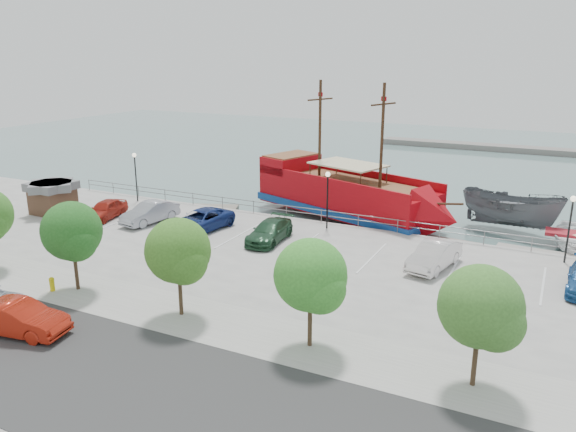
% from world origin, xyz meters
% --- Properties ---
extents(ground, '(160.00, 160.00, 0.00)m').
position_xyz_m(ground, '(0.00, 0.00, -1.00)').
color(ground, slate).
extents(street, '(100.00, 8.00, 0.04)m').
position_xyz_m(street, '(0.00, -16.00, 0.01)').
color(street, '#323232').
rests_on(street, land_slab).
extents(sidewalk, '(100.00, 4.00, 0.05)m').
position_xyz_m(sidewalk, '(0.00, -10.00, 0.01)').
color(sidewalk, gray).
rests_on(sidewalk, land_slab).
extents(seawall_railing, '(50.00, 0.06, 1.00)m').
position_xyz_m(seawall_railing, '(0.00, 7.80, 0.53)').
color(seawall_railing, slate).
rests_on(seawall_railing, land_slab).
extents(far_shore, '(40.00, 3.00, 0.80)m').
position_xyz_m(far_shore, '(10.00, 55.00, -0.60)').
color(far_shore, slate).
rests_on(far_shore, ground).
extents(pirate_ship, '(19.20, 10.91, 11.92)m').
position_xyz_m(pirate_ship, '(0.38, 12.26, 1.00)').
color(pirate_ship, '#A0050D').
rests_on(pirate_ship, ground).
extents(patrol_boat, '(8.40, 4.68, 3.07)m').
position_xyz_m(patrol_boat, '(12.02, 15.05, 0.53)').
color(patrol_boat, '#56585D').
rests_on(patrol_boat, ground).
extents(speedboat, '(4.82, 6.70, 1.38)m').
position_xyz_m(speedboat, '(16.63, 12.68, -0.31)').
color(speedboat, white).
rests_on(speedboat, ground).
extents(dock_west, '(7.26, 4.37, 0.40)m').
position_xyz_m(dock_west, '(-13.52, 9.20, -0.80)').
color(dock_west, slate).
rests_on(dock_west, ground).
extents(dock_mid, '(7.07, 2.72, 0.39)m').
position_xyz_m(dock_mid, '(8.14, 9.20, -0.80)').
color(dock_mid, gray).
rests_on(dock_mid, ground).
extents(dock_east, '(7.84, 2.68, 0.44)m').
position_xyz_m(dock_east, '(15.49, 9.20, -0.78)').
color(dock_east, gray).
rests_on(dock_east, ground).
extents(shed, '(3.26, 3.26, 2.57)m').
position_xyz_m(shed, '(-21.56, 0.54, 1.37)').
color(shed, '#4E3323').
rests_on(shed, land_slab).
extents(street_sedan, '(4.97, 2.42, 1.57)m').
position_xyz_m(street_sedan, '(-6.56, -14.91, 0.78)').
color(street_sedan, '#AF1F0E').
rests_on(street_sedan, street).
extents(fire_hydrant, '(0.29, 0.29, 0.84)m').
position_xyz_m(fire_hydrant, '(-9.05, -10.80, 0.46)').
color(fire_hydrant, yellow).
rests_on(fire_hydrant, sidewalk).
extents(lamp_post_left, '(0.36, 0.36, 4.28)m').
position_xyz_m(lamp_post_left, '(-18.00, 6.50, 2.94)').
color(lamp_post_left, black).
rests_on(lamp_post_left, land_slab).
extents(lamp_post_mid, '(0.36, 0.36, 4.28)m').
position_xyz_m(lamp_post_mid, '(0.00, 6.50, 2.94)').
color(lamp_post_mid, black).
rests_on(lamp_post_mid, land_slab).
extents(lamp_post_right, '(0.36, 0.36, 4.28)m').
position_xyz_m(lamp_post_right, '(16.00, 6.50, 2.94)').
color(lamp_post_right, black).
rests_on(lamp_post_right, land_slab).
extents(tree_c, '(3.30, 3.20, 5.00)m').
position_xyz_m(tree_c, '(-7.85, -10.07, 3.30)').
color(tree_c, '#473321').
rests_on(tree_c, sidewalk).
extents(tree_d, '(3.30, 3.20, 5.00)m').
position_xyz_m(tree_d, '(-0.85, -10.07, 3.30)').
color(tree_d, '#473321').
rests_on(tree_d, sidewalk).
extents(tree_e, '(3.30, 3.20, 5.00)m').
position_xyz_m(tree_e, '(6.15, -10.07, 3.30)').
color(tree_e, '#473321').
rests_on(tree_e, sidewalk).
extents(tree_f, '(3.30, 3.20, 5.00)m').
position_xyz_m(tree_f, '(13.15, -10.07, 3.30)').
color(tree_f, '#473321').
rests_on(tree_f, sidewalk).
extents(parked_car_a, '(2.47, 4.58, 1.48)m').
position_xyz_m(parked_car_a, '(-16.62, 1.21, 0.74)').
color(parked_car_a, maroon).
rests_on(parked_car_a, land_slab).
extents(parked_car_b, '(2.41, 5.02, 1.59)m').
position_xyz_m(parked_car_b, '(-12.74, 1.85, 0.79)').
color(parked_car_b, '#999BA4').
rests_on(parked_car_b, land_slab).
extents(parked_car_c, '(3.18, 5.75, 1.52)m').
position_xyz_m(parked_car_c, '(-8.09, 1.95, 0.76)').
color(parked_car_c, navy).
rests_on(parked_car_c, land_slab).
extents(parked_car_d, '(2.33, 5.05, 1.43)m').
position_xyz_m(parked_car_d, '(-2.41, 1.98, 0.71)').
color(parked_car_d, '#21472C').
rests_on(parked_car_d, land_slab).
extents(parked_car_f, '(2.62, 5.09, 1.60)m').
position_xyz_m(parked_car_f, '(8.87, 1.97, 0.80)').
color(parked_car_f, silver).
rests_on(parked_car_f, land_slab).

